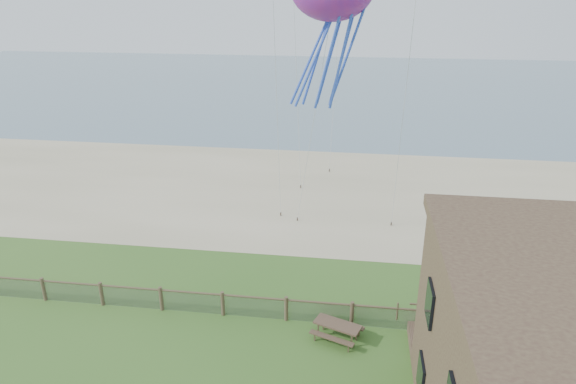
# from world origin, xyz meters

# --- Properties ---
(sand_beach) EXTENTS (72.00, 20.00, 0.02)m
(sand_beach) POSITION_xyz_m (0.00, 22.00, 0.00)
(sand_beach) COLOR tan
(sand_beach) RESTS_ON ground
(ocean) EXTENTS (160.00, 68.00, 0.02)m
(ocean) POSITION_xyz_m (0.00, 66.00, 0.00)
(ocean) COLOR slate
(ocean) RESTS_ON ground
(chainlink_fence) EXTENTS (36.20, 0.20, 1.25)m
(chainlink_fence) POSITION_xyz_m (0.00, 6.00, 0.55)
(chainlink_fence) COLOR #4F3D2C
(chainlink_fence) RESTS_ON ground
(picnic_table) EXTENTS (2.44, 2.15, 0.86)m
(picnic_table) POSITION_xyz_m (2.40, 5.00, 0.43)
(picnic_table) COLOR brown
(picnic_table) RESTS_ON ground
(octopus_kite) EXTENTS (3.93, 2.81, 7.99)m
(octopus_kite) POSITION_xyz_m (1.23, 13.78, 12.25)
(octopus_kite) COLOR #EC2560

